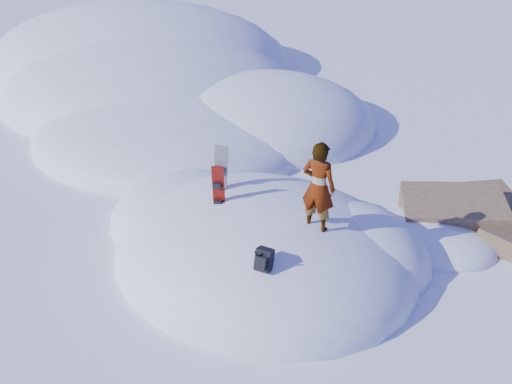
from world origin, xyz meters
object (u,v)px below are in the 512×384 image
at_px(snowboard_dark, 220,181).
at_px(backpack, 264,260).
at_px(snowboard_red, 219,195).
at_px(person, 318,187).

xyz_separation_m(snowboard_dark, backpack, (2.02, -1.88, -0.25)).
xyz_separation_m(snowboard_red, person, (2.15, 0.16, 0.64)).
height_order(snowboard_red, person, person).
bearing_deg(snowboard_red, person, -12.94).
distance_m(backpack, person, 1.78).
distance_m(snowboard_dark, backpack, 2.77).
bearing_deg(snowboard_dark, snowboard_red, -67.75).
distance_m(snowboard_red, backpack, 2.17).
bearing_deg(snowboard_dark, backpack, -48.77).
distance_m(snowboard_red, person, 2.25).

